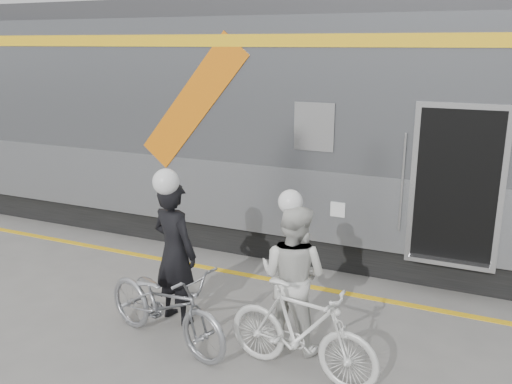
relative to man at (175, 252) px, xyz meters
The scene contains 9 objects.
ground 1.48m from the man, 29.12° to the right, with size 90.00×90.00×0.00m, color slate.
train 3.91m from the man, 76.23° to the left, with size 24.00×3.17×4.10m.
safety_strip 2.09m from the man, 57.24° to the left, with size 24.00×0.12×0.01m, color yellow.
man is the anchor object (origin of this frame).
bicycle_left 0.71m from the man, 70.02° to the right, with size 0.67×1.91×1.00m, color #929499.
woman 1.55m from the man, ahead, with size 0.83×0.65×1.71m, color silver.
bicycle_right 1.95m from the man, 15.36° to the right, with size 0.49×1.73×1.04m, color silver.
helmet_man 1.07m from the man, ahead, with size 0.32×0.32×0.32m, color white.
helmet_woman 1.81m from the man, ahead, with size 0.27×0.27×0.27m, color white.
Camera 1 is at (2.44, -4.75, 3.42)m, focal length 38.00 mm.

